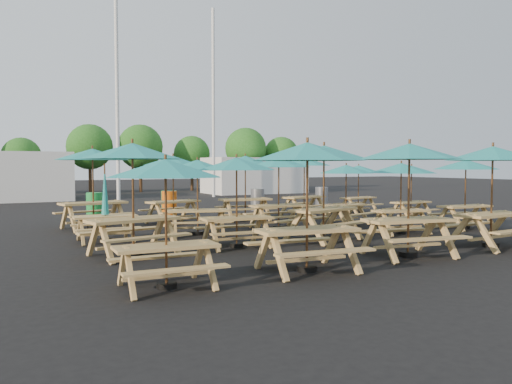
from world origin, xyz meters
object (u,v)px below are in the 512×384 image
picnic_unit_12 (493,159)px  waste_bin_1 (169,203)px  picnic_unit_11 (245,164)px  picnic_unit_19 (359,172)px  waste_bin_4 (322,197)px  waste_bin_3 (258,200)px  picnic_unit_13 (401,172)px  waste_bin_2 (169,203)px  picnic_unit_17 (466,168)px  picnic_unit_9 (324,158)px  picnic_unit_7 (173,165)px  picnic_unit_14 (346,173)px  waste_bin_0 (95,205)px  picnic_unit_18 (411,173)px  picnic_unit_10 (279,166)px  picnic_unit_0 (166,176)px  picnic_unit_4 (307,159)px  picnic_unit_3 (93,159)px  picnic_unit_2 (105,210)px  picnic_unit_6 (197,169)px  picnic_unit_15 (304,165)px  picnic_unit_1 (132,158)px  picnic_unit_8 (409,158)px

picnic_unit_12 → waste_bin_1: size_ratio=2.55×
picnic_unit_11 → picnic_unit_19: size_ratio=1.15×
waste_bin_4 → waste_bin_3: bearing=-179.4°
picnic_unit_12 → picnic_unit_13: picnic_unit_12 is taller
picnic_unit_12 → waste_bin_2: 12.58m
picnic_unit_17 → picnic_unit_9: bearing=-177.4°
picnic_unit_19 → picnic_unit_7: bearing=171.3°
picnic_unit_7 → picnic_unit_9: 6.09m
picnic_unit_14 → waste_bin_0: (-7.21, 6.17, -1.29)m
waste_bin_2 → waste_bin_1: bearing=-103.1°
picnic_unit_13 → picnic_unit_18: bearing=50.7°
picnic_unit_10 → waste_bin_1: size_ratio=2.35×
picnic_unit_17 → waste_bin_0: (-9.93, 8.77, -1.43)m
picnic_unit_0 → waste_bin_3: (7.94, 11.87, -1.35)m
picnic_unit_7 → picnic_unit_4: bearing=-106.4°
picnic_unit_19 → waste_bin_1: (-7.31, 2.95, -1.27)m
waste_bin_4 → waste_bin_2: bearing=179.8°
picnic_unit_3 → picnic_unit_17: (10.54, -5.37, -0.30)m
picnic_unit_0 → picnic_unit_3: bearing=89.9°
picnic_unit_2 → waste_bin_0: bearing=84.3°
picnic_unit_7 → picnic_unit_18: size_ratio=1.28×
picnic_unit_9 → picnic_unit_17: size_ratio=1.28×
picnic_unit_6 → picnic_unit_15: size_ratio=0.95×
picnic_unit_18 → picnic_unit_0: bearing=-157.1°
picnic_unit_14 → waste_bin_1: (-4.31, 5.97, -1.29)m
picnic_unit_11 → picnic_unit_12: (2.66, -8.27, 0.10)m
picnic_unit_4 → picnic_unit_10: (2.76, 5.80, -0.14)m
picnic_unit_6 → picnic_unit_10: bearing=17.1°
picnic_unit_6 → picnic_unit_9: bearing=-28.7°
picnic_unit_13 → picnic_unit_18: picnic_unit_13 is taller
picnic_unit_0 → picnic_unit_1: 3.20m
picnic_unit_7 → picnic_unit_13: (5.12, -5.61, -0.23)m
picnic_unit_6 → picnic_unit_9: 3.67m
picnic_unit_0 → picnic_unit_2: picnic_unit_0 is taller
picnic_unit_9 → picnic_unit_15: (3.04, 5.61, -0.18)m
picnic_unit_4 → picnic_unit_18: (8.45, 5.83, -0.38)m
picnic_unit_6 → waste_bin_1: picnic_unit_6 is taller
picnic_unit_0 → waste_bin_0: bearing=87.5°
picnic_unit_19 → waste_bin_0: bearing=154.4°
picnic_unit_8 → picnic_unit_10: picnic_unit_8 is taller
picnic_unit_15 → picnic_unit_9: bearing=-131.9°
picnic_unit_0 → waste_bin_1: (3.79, 11.69, -1.35)m
picnic_unit_12 → picnic_unit_17: (2.46, 2.81, -0.25)m
picnic_unit_2 → picnic_unit_14: size_ratio=0.89×
picnic_unit_4 → picnic_unit_19: (8.35, 8.73, -0.37)m
picnic_unit_4 → picnic_unit_15: (5.66, 8.78, -0.09)m
picnic_unit_15 → waste_bin_2: (-4.57, 3.14, -1.55)m
picnic_unit_15 → picnic_unit_17: size_ratio=1.15×
picnic_unit_15 → waste_bin_1: size_ratio=2.60×
picnic_unit_7 → waste_bin_2: 3.60m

